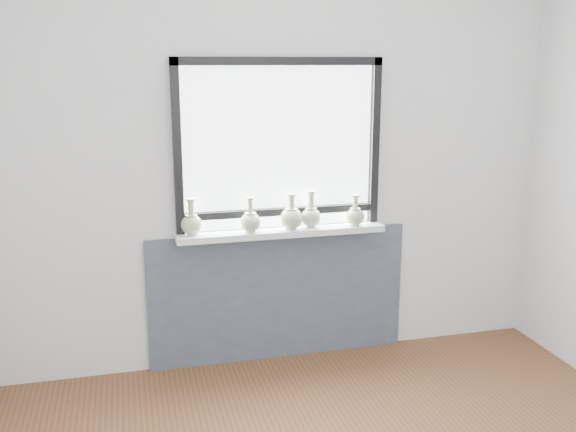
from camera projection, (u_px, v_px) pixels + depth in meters
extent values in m
cube|color=silver|center=(278.00, 163.00, 4.02)|extent=(3.60, 0.02, 2.60)
cube|color=#495A65|center=(279.00, 295.00, 4.20)|extent=(1.70, 0.03, 0.86)
cube|color=silver|center=(282.00, 232.00, 4.03)|extent=(1.32, 0.18, 0.04)
cube|color=black|center=(177.00, 148.00, 3.80)|extent=(0.05, 0.06, 1.05)
cube|color=black|center=(374.00, 141.00, 4.10)|extent=(0.05, 0.06, 1.05)
cube|color=black|center=(279.00, 61.00, 3.83)|extent=(1.30, 0.06, 0.05)
cube|color=black|center=(280.00, 212.00, 4.05)|extent=(1.20, 0.05, 0.04)
cube|color=white|center=(279.00, 148.00, 3.98)|extent=(1.20, 0.01, 1.00)
cylinder|color=#B2BF95|center=(192.00, 234.00, 3.89)|extent=(0.06, 0.06, 0.01)
ellipsoid|color=#B2BF95|center=(192.00, 225.00, 3.88)|extent=(0.13, 0.13, 0.12)
cone|color=#B2BF95|center=(191.00, 217.00, 3.87)|extent=(0.07, 0.07, 0.03)
cylinder|color=#B2BF95|center=(191.00, 209.00, 3.86)|extent=(0.04, 0.04, 0.11)
cylinder|color=#B2BF95|center=(191.00, 199.00, 3.84)|extent=(0.06, 0.06, 0.01)
cylinder|color=#B2BF95|center=(251.00, 231.00, 3.95)|extent=(0.06, 0.06, 0.01)
ellipsoid|color=#B2BF95|center=(250.00, 222.00, 3.94)|extent=(0.13, 0.13, 0.12)
cone|color=#B2BF95|center=(250.00, 215.00, 3.92)|extent=(0.07, 0.07, 0.03)
cylinder|color=#B2BF95|center=(250.00, 207.00, 3.91)|extent=(0.03, 0.03, 0.10)
cylinder|color=#B2BF95|center=(250.00, 198.00, 3.90)|extent=(0.05, 0.05, 0.01)
cylinder|color=#B2BF95|center=(291.00, 228.00, 4.02)|extent=(0.07, 0.07, 0.01)
ellipsoid|color=#B2BF95|center=(291.00, 219.00, 4.00)|extent=(0.15, 0.15, 0.13)
cone|color=#B2BF95|center=(291.00, 211.00, 3.99)|extent=(0.08, 0.08, 0.03)
cylinder|color=#B2BF95|center=(291.00, 203.00, 3.98)|extent=(0.04, 0.04, 0.10)
cylinder|color=#B2BF95|center=(291.00, 195.00, 3.97)|extent=(0.05, 0.05, 0.01)
cylinder|color=#B2BF95|center=(311.00, 226.00, 4.07)|extent=(0.06, 0.06, 0.01)
ellipsoid|color=#B2BF95|center=(311.00, 217.00, 4.06)|extent=(0.13, 0.13, 0.12)
cone|color=#B2BF95|center=(311.00, 210.00, 4.05)|extent=(0.07, 0.07, 0.03)
cylinder|color=#B2BF95|center=(311.00, 202.00, 4.04)|extent=(0.04, 0.04, 0.12)
cylinder|color=#B2BF95|center=(311.00, 192.00, 4.02)|extent=(0.06, 0.06, 0.01)
cylinder|color=#B2BF95|center=(355.00, 225.00, 4.11)|extent=(0.05, 0.05, 0.01)
ellipsoid|color=#B2BF95|center=(355.00, 217.00, 4.10)|extent=(0.12, 0.12, 0.11)
cone|color=#B2BF95|center=(355.00, 210.00, 4.09)|extent=(0.07, 0.07, 0.03)
cylinder|color=#B2BF95|center=(355.00, 204.00, 4.08)|extent=(0.03, 0.03, 0.09)
cylinder|color=#B2BF95|center=(356.00, 196.00, 4.07)|extent=(0.06, 0.06, 0.01)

